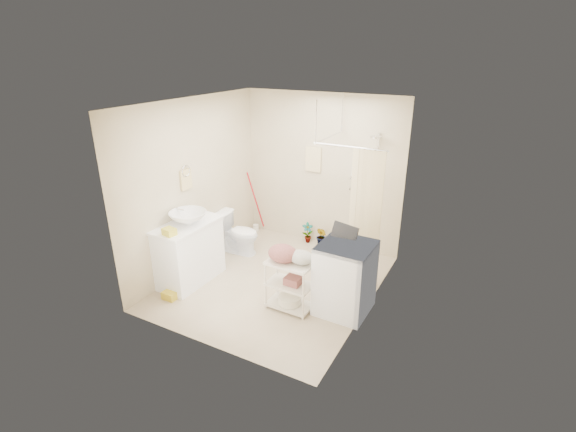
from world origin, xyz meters
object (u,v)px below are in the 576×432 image
Objects in this scene: vanity at (189,252)px; laundry_rack at (290,281)px; toilet at (239,233)px; washing_machine at (345,278)px.

vanity is 1.27× the size of laundry_rack.
washing_machine reaches higher than toilet.
washing_machine reaches higher than vanity.
washing_machine reaches higher than laundry_rack.
laundry_rack is (1.53, -1.05, 0.06)m from toilet.
washing_machine is (2.30, 0.36, 0.02)m from vanity.
vanity is at bearing 170.62° from toilet.
toilet is 0.74× the size of washing_machine.
toilet is at bearing 162.11° from washing_machine.
washing_machine is 0.72m from laundry_rack.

